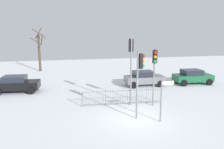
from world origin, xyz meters
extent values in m
plane|color=white|center=(0.00, 0.00, 0.00)|extent=(60.00, 60.00, 0.00)
cylinder|color=slate|center=(2.09, 2.13, 2.07)|extent=(0.11, 0.11, 4.13)
cube|color=black|center=(2.03, 1.97, 3.58)|extent=(0.37, 0.31, 0.90)
sphere|color=red|center=(1.95, 1.73, 3.88)|extent=(0.20, 0.20, 0.20)
sphere|color=orange|center=(1.95, 1.73, 3.58)|extent=(0.20, 0.20, 0.20)
sphere|color=green|center=(1.95, 1.73, 3.28)|extent=(0.20, 0.20, 0.20)
cylinder|color=slate|center=(0.13, 0.05, 2.05)|extent=(0.11, 0.11, 4.11)
cube|color=black|center=(0.28, 0.10, 3.56)|extent=(0.31, 0.37, 0.90)
sphere|color=red|center=(0.52, 0.18, 3.86)|extent=(0.20, 0.20, 0.20)
sphere|color=orange|center=(0.52, 0.18, 3.56)|extent=(0.20, 0.20, 0.20)
sphere|color=green|center=(0.52, 0.18, 3.26)|extent=(0.20, 0.20, 0.20)
cylinder|color=slate|center=(0.54, 2.62, 2.44)|extent=(0.11, 0.11, 4.88)
cube|color=black|center=(0.56, 2.78, 4.33)|extent=(0.34, 0.26, 0.90)
sphere|color=red|center=(0.59, 3.03, 4.63)|extent=(0.20, 0.20, 0.20)
sphere|color=orange|center=(0.59, 3.03, 4.33)|extent=(0.20, 0.20, 0.20)
sphere|color=green|center=(0.59, 3.03, 4.03)|extent=(0.20, 0.20, 0.20)
cylinder|color=slate|center=(1.36, -0.71, 1.34)|extent=(0.09, 0.09, 2.69)
cube|color=white|center=(1.75, -0.70, 2.34)|extent=(0.70, 0.05, 0.22)
cube|color=slate|center=(-0.01, 2.80, 1.05)|extent=(5.87, 0.45, 0.04)
cube|color=slate|center=(-0.01, 2.80, 0.12)|extent=(5.87, 0.45, 0.04)
cylinder|color=slate|center=(-2.85, 3.00, 0.53)|extent=(0.02, 0.02, 1.05)
cylinder|color=slate|center=(-2.67, 2.99, 0.53)|extent=(0.02, 0.02, 1.05)
cylinder|color=slate|center=(-2.50, 2.97, 0.53)|extent=(0.02, 0.02, 1.05)
cylinder|color=slate|center=(-2.32, 2.96, 0.53)|extent=(0.02, 0.02, 1.05)
cylinder|color=slate|center=(-2.14, 2.95, 0.53)|extent=(0.02, 0.02, 1.05)
cylinder|color=slate|center=(-1.96, 2.94, 0.53)|extent=(0.02, 0.02, 1.05)
cylinder|color=slate|center=(-1.78, 2.92, 0.53)|extent=(0.02, 0.02, 1.05)
cylinder|color=slate|center=(-1.61, 2.91, 0.53)|extent=(0.02, 0.02, 1.05)
cylinder|color=slate|center=(-1.43, 2.90, 0.53)|extent=(0.02, 0.02, 1.05)
cylinder|color=slate|center=(-1.25, 2.89, 0.53)|extent=(0.02, 0.02, 1.05)
cylinder|color=slate|center=(-1.07, 2.88, 0.53)|extent=(0.02, 0.02, 1.05)
cylinder|color=slate|center=(-0.90, 2.86, 0.53)|extent=(0.02, 0.02, 1.05)
cylinder|color=slate|center=(-0.72, 2.85, 0.53)|extent=(0.02, 0.02, 1.05)
cylinder|color=slate|center=(-0.54, 2.84, 0.53)|extent=(0.02, 0.02, 1.05)
cylinder|color=slate|center=(-0.36, 2.83, 0.53)|extent=(0.02, 0.02, 1.05)
cylinder|color=slate|center=(-0.18, 2.81, 0.53)|extent=(0.02, 0.02, 1.05)
cylinder|color=slate|center=(-0.01, 2.80, 0.53)|extent=(0.02, 0.02, 1.05)
cylinder|color=slate|center=(0.17, 2.79, 0.53)|extent=(0.02, 0.02, 1.05)
cylinder|color=slate|center=(0.35, 2.78, 0.53)|extent=(0.02, 0.02, 1.05)
cylinder|color=slate|center=(0.53, 2.76, 0.53)|extent=(0.02, 0.02, 1.05)
cylinder|color=slate|center=(0.70, 2.75, 0.53)|extent=(0.02, 0.02, 1.05)
cylinder|color=slate|center=(0.88, 2.74, 0.53)|extent=(0.02, 0.02, 1.05)
cylinder|color=slate|center=(1.06, 2.73, 0.53)|extent=(0.02, 0.02, 1.05)
cylinder|color=slate|center=(1.24, 2.72, 0.53)|extent=(0.02, 0.02, 1.05)
cylinder|color=slate|center=(1.41, 2.70, 0.53)|extent=(0.02, 0.02, 1.05)
cylinder|color=slate|center=(1.59, 2.69, 0.53)|extent=(0.02, 0.02, 1.05)
cylinder|color=slate|center=(1.77, 2.68, 0.53)|extent=(0.02, 0.02, 1.05)
cylinder|color=slate|center=(1.95, 2.67, 0.53)|extent=(0.02, 0.02, 1.05)
cylinder|color=slate|center=(2.13, 2.65, 0.53)|extent=(0.02, 0.02, 1.05)
cylinder|color=slate|center=(2.30, 2.64, 0.53)|extent=(0.02, 0.02, 1.05)
cylinder|color=slate|center=(2.48, 2.63, 0.53)|extent=(0.02, 0.02, 1.05)
cylinder|color=slate|center=(2.66, 2.62, 0.53)|extent=(0.02, 0.02, 1.05)
cylinder|color=slate|center=(2.84, 2.60, 0.53)|extent=(0.02, 0.02, 1.05)
cylinder|color=slate|center=(-2.94, 3.00, 0.53)|extent=(0.06, 0.06, 1.05)
cylinder|color=slate|center=(2.93, 2.60, 0.53)|extent=(0.06, 0.06, 1.05)
cube|color=black|center=(-8.18, 8.13, 0.65)|extent=(3.92, 1.98, 0.65)
cube|color=#1E232D|center=(-8.33, 8.14, 1.20)|extent=(2.01, 1.64, 0.55)
cylinder|color=black|center=(-6.77, 8.88, 0.32)|extent=(0.65, 0.27, 0.64)
cylinder|color=black|center=(-6.90, 7.18, 0.32)|extent=(0.65, 0.27, 0.64)
cylinder|color=black|center=(-9.46, 9.08, 0.32)|extent=(0.65, 0.27, 0.64)
cube|color=slate|center=(3.63, 7.92, 0.65)|extent=(3.83, 1.78, 0.65)
cube|color=#1E232D|center=(3.48, 7.92, 1.20)|extent=(1.93, 1.54, 0.55)
cylinder|color=black|center=(5.00, 8.74, 0.32)|extent=(0.64, 0.23, 0.64)
cylinder|color=black|center=(4.96, 7.04, 0.32)|extent=(0.64, 0.23, 0.64)
cylinder|color=black|center=(2.30, 8.80, 0.32)|extent=(0.64, 0.23, 0.64)
cylinder|color=black|center=(2.26, 7.10, 0.32)|extent=(0.64, 0.23, 0.64)
cube|color=#195933|center=(8.72, 7.57, 0.65)|extent=(3.90, 1.94, 0.65)
cube|color=#1E232D|center=(8.57, 7.58, 1.20)|extent=(1.99, 1.62, 0.55)
cylinder|color=black|center=(10.12, 8.33, 0.32)|extent=(0.65, 0.26, 0.64)
cylinder|color=black|center=(10.01, 6.64, 0.32)|extent=(0.65, 0.26, 0.64)
cylinder|color=black|center=(7.43, 8.51, 0.32)|extent=(0.65, 0.26, 0.64)
cylinder|color=black|center=(7.32, 6.81, 0.32)|extent=(0.65, 0.26, 0.64)
cylinder|color=#473828|center=(-7.09, 18.72, 2.48)|extent=(0.31, 0.31, 4.95)
cylinder|color=#473828|center=(-6.92, 17.95, 5.00)|extent=(1.62, 0.47, 1.19)
cylinder|color=#473828|center=(-7.11, 19.14, 5.01)|extent=(0.94, 0.14, 1.53)
cylinder|color=#473828|center=(-6.70, 18.85, 4.22)|extent=(0.39, 0.91, 1.44)
cylinder|color=#473828|center=(-7.36, 18.05, 4.00)|extent=(1.43, 0.66, 1.01)
camera|label=1|loc=(-4.23, -12.30, 5.31)|focal=35.80mm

